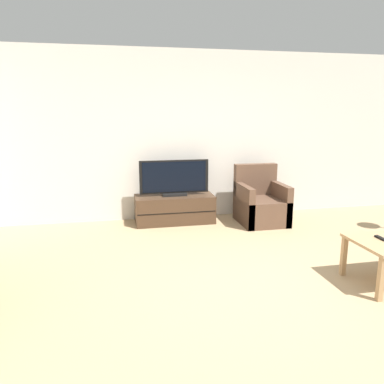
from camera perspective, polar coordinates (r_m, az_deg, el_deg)
The scene contains 6 objects.
ground_plane at distance 3.90m, azimuth 12.26°, elevation -14.65°, with size 24.00×24.00×0.00m, color #9E8460.
wall_back at distance 6.22m, azimuth 2.01°, elevation 8.58°, with size 12.00×0.06×2.70m.
tv_stand at distance 5.98m, azimuth -2.67°, elevation -2.58°, with size 1.24×0.52×0.44m.
tv at distance 5.87m, azimuth -2.71°, elevation 1.97°, with size 1.09×0.18×0.56m.
armchair at distance 6.05m, azimuth 10.40°, elevation -1.86°, with size 0.70×0.76×0.91m.
remote at distance 4.30m, azimuth 26.84°, elevation -6.30°, with size 0.04×0.15×0.02m.
Camera 1 is at (-1.48, -3.16, 1.74)m, focal length 35.00 mm.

